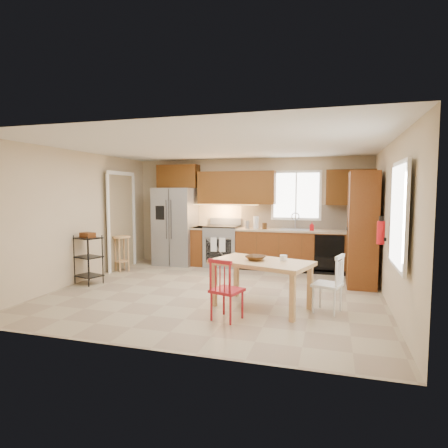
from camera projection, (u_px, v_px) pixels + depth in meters
floor at (217, 292)px, 6.50m from camera, size 5.50×5.50×0.00m
ceiling at (217, 146)px, 6.29m from camera, size 5.50×5.00×0.02m
wall_back at (249, 212)px, 8.79m from camera, size 5.50×0.02×2.50m
wall_front at (147, 237)px, 4.00m from camera, size 5.50×0.02×2.50m
wall_left at (80, 217)px, 7.16m from camera, size 0.02×5.00×2.50m
wall_right at (391, 224)px, 5.63m from camera, size 0.02×5.00×2.50m
refrigerator at (176, 226)px, 8.93m from camera, size 0.92×0.75×1.82m
range_stove at (222, 246)px, 8.71m from camera, size 0.76×0.63×0.92m
base_cabinet_narrow at (200, 246)px, 8.88m from camera, size 0.30×0.60×0.90m
base_cabinet_run at (303, 250)px, 8.21m from camera, size 2.92×0.60×0.90m
dishwasher at (329, 254)px, 7.78m from camera, size 0.60×0.02×0.78m
backsplash at (304, 217)px, 8.42m from camera, size 2.92×0.03×0.55m
upper_over_fridge at (178, 176)px, 9.02m from camera, size 1.00×0.35×0.55m
upper_left_block at (236, 188)px, 8.64m from camera, size 1.80×0.35×0.75m
upper_right_block at (350, 187)px, 7.94m from camera, size 1.00×0.35×0.75m
window_back at (296, 195)px, 8.43m from camera, size 1.12×0.04×1.12m
sink at (294, 231)px, 8.23m from camera, size 0.62×0.46×0.16m
undercab_glow at (224, 205)px, 8.73m from camera, size 1.60×0.30×0.01m
soap_bottle at (312, 226)px, 8.01m from camera, size 0.09×0.09×0.19m
paper_towel at (256, 223)px, 8.40m from camera, size 0.12×0.12×0.28m
canister_steel at (247, 225)px, 8.46m from camera, size 0.11×0.11×0.18m
canister_wood at (265, 226)px, 8.32m from camera, size 0.10×0.10×0.14m
pantry at (362, 229)px, 6.88m from camera, size 0.50×0.95×2.10m
fire_extinguisher at (381, 233)px, 5.82m from camera, size 0.12×0.12×0.36m
window_right at (399, 215)px, 4.53m from camera, size 0.04×1.02×1.32m
doorway at (121, 222)px, 8.40m from camera, size 0.04×0.95×2.10m
dining_table at (261, 285)px, 5.59m from camera, size 1.61×1.19×0.70m
chair_red at (227, 289)px, 5.06m from camera, size 0.49×0.49×0.84m
chair_white at (327, 284)px, 5.37m from camera, size 0.49×0.49×0.84m
table_bowl at (256, 261)px, 5.58m from camera, size 0.36×0.36×0.07m
table_jar at (283, 259)px, 5.55m from camera, size 0.12×0.12×0.11m
bar_stool at (122, 253)px, 8.16m from camera, size 0.46×0.46×0.77m
utility_cart at (88, 259)px, 7.04m from camera, size 0.55×0.48×0.92m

